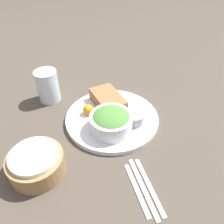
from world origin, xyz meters
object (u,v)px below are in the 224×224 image
Objects in this scene: bread_basket at (36,163)px; fork at (149,185)px; knife at (143,187)px; salad_bowl at (111,121)px; sandwich at (107,100)px; plate at (112,118)px; dressing_cup at (135,119)px; spoon at (137,189)px; drink_glass at (48,86)px.

bread_basket reaches higher than fork.
knife is (-0.00, 0.02, 0.00)m from fork.
sandwich is at bearing -5.44° from salad_bowl.
salad_bowl is (-0.06, 0.02, 0.04)m from plate.
plate is at bearing 53.37° from dressing_cup.
sandwich reaches higher than knife.
dressing_cup is 0.37× the size of bread_basket.
bread_basket is at bearing 122.35° from plate.
plate is at bearing -175.72° from sandwich.
knife is (-0.28, -0.02, -0.01)m from plate.
salad_bowl is at bearing -179.33° from spoon.
bread_basket is 0.30m from knife.
fork is (-0.46, -0.25, -0.06)m from drink_glass.
bread_basket reaches higher than dressing_cup.
dressing_cup is at bearing -71.22° from bread_basket.
fork is at bearing 171.93° from dressing_cup.
dressing_cup is at bearing 163.93° from knife.
sandwich is 0.13m from salad_bowl.
drink_glass is at bearing -158.99° from spoon.
spoon is (-0.28, 0.00, -0.01)m from plate.
sandwich is at bearing -176.89° from fork.
sandwich is 0.24m from drink_glass.
sandwich is 0.33m from bread_basket.
bread_basket is (-0.22, 0.25, -0.01)m from sandwich.
drink_glass reaches higher than sandwich.
salad_bowl reaches higher than plate.
spoon is (-0.35, -0.00, -0.04)m from sandwich.
plate is 0.28m from knife.
drink_glass is at bearing -157.10° from knife.
plate reaches higher than fork.
fork is (-0.23, 0.03, -0.03)m from dressing_cup.
spoon is (-0.23, 0.07, -0.03)m from dressing_cup.
salad_bowl is 2.44× the size of dressing_cup.
drink_glass reaches higher than bread_basket.
plate is at bearing -15.85° from salad_bowl.
bread_basket is (-0.10, 0.23, -0.02)m from salad_bowl.
knife is at bearing -171.01° from salad_bowl.
dressing_cup is at bearing -84.12° from salad_bowl.
dressing_cup is (-0.12, -0.07, -0.00)m from sandwich.
dressing_cup is 0.46× the size of drink_glass.
salad_bowl is at bearing 174.56° from sandwich.
salad_bowl is 0.90× the size of bread_basket.
salad_bowl is 0.23m from fork.
salad_bowl is at bearing -140.82° from drink_glass.
spoon is at bearing -175.67° from salad_bowl.
sandwich reaches higher than fork.
salad_bowl is 0.78× the size of fork.
bread_basket is at bearing -117.60° from knife.
salad_bowl reaches higher than knife.
bread_basket is at bearing 113.07° from salad_bowl.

